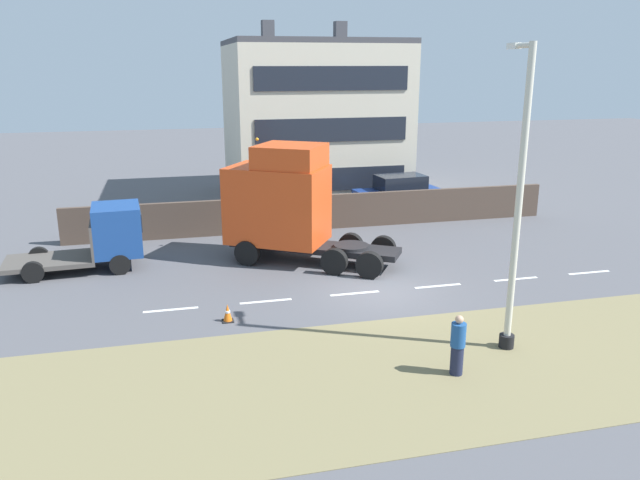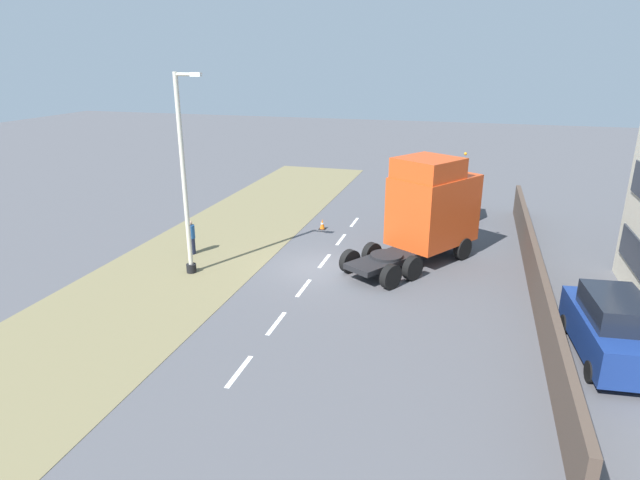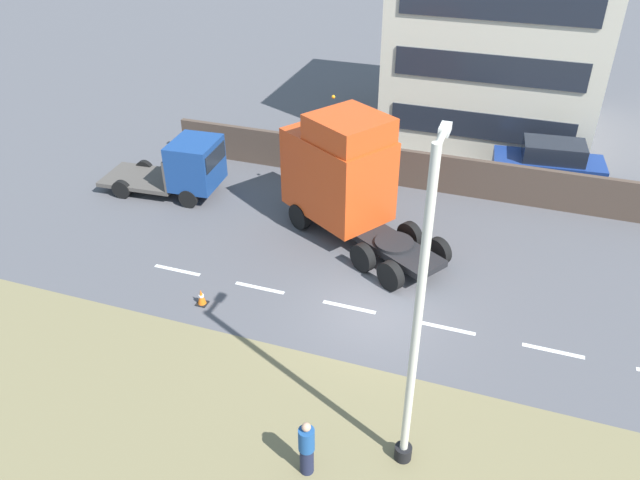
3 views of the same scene
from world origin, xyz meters
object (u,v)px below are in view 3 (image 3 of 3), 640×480
(flatbed_truck, at_px, (186,167))
(pedestrian, at_px, (307,448))
(traffic_cone_lead, at_px, (201,297))
(lorry_cab, at_px, (343,175))
(parked_car, at_px, (548,166))
(lamp_post, at_px, (416,340))

(flatbed_truck, xyz_separation_m, pedestrian, (-11.54, -9.61, -0.52))
(pedestrian, height_order, traffic_cone_lead, pedestrian)
(lorry_cab, relative_size, parked_car, 1.47)
(flatbed_truck, xyz_separation_m, lamp_post, (-10.37, -11.73, 2.50))
(lamp_post, relative_size, pedestrian, 5.07)
(parked_car, xyz_separation_m, traffic_cone_lead, (-12.22, 10.35, -0.77))
(parked_car, height_order, lamp_post, lamp_post)
(lorry_cab, bearing_deg, pedestrian, -134.70)
(flatbed_truck, bearing_deg, traffic_cone_lead, 28.12)
(lorry_cab, distance_m, pedestrian, 11.31)
(parked_car, relative_size, lamp_post, 0.56)
(parked_car, bearing_deg, lorry_cab, 124.60)
(lorry_cab, height_order, traffic_cone_lead, lorry_cab)
(lamp_post, distance_m, traffic_cone_lead, 9.21)
(pedestrian, bearing_deg, lamp_post, -60.97)
(parked_car, bearing_deg, traffic_cone_lead, 134.01)
(flatbed_truck, bearing_deg, lamp_post, 44.63)
(flatbed_truck, relative_size, lamp_post, 0.63)
(lorry_cab, xyz_separation_m, parked_car, (6.27, -7.39, -1.36))
(lamp_post, xyz_separation_m, pedestrian, (-1.17, 2.11, -3.01))
(traffic_cone_lead, bearing_deg, parked_car, -40.28)
(lamp_post, distance_m, pedestrian, 3.87)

